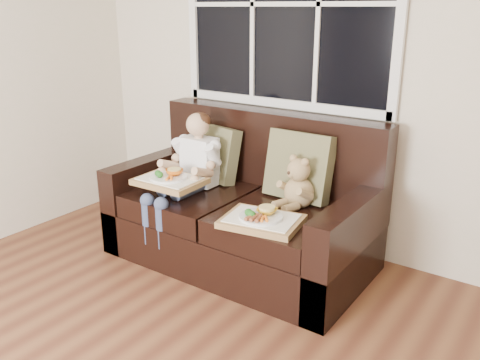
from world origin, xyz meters
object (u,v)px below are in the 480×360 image
Objects in this scene: child at (191,164)px; tray_left at (170,179)px; tray_right at (262,220)px; loveseat at (245,214)px; teddy_bear at (298,186)px.

child reaches higher than tray_left.
child is 0.77m from tray_right.
loveseat reaches higher than tray_left.
teddy_bear is (0.75, 0.13, -0.04)m from child.
child is 1.85× the size of tray_left.
tray_left is at bearing -90.91° from child.
teddy_bear is 0.38m from tray_right.
tray_left is at bearing 168.17° from tray_right.
tray_right is at bearing -17.72° from child.
tray_left is 0.87× the size of tray_right.
teddy_bear is at bearing 10.08° from child.
tray_right is at bearing -44.65° from loveseat.
child is 0.77m from teddy_bear.
child is 0.21m from tray_left.
loveseat is 0.50m from child.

